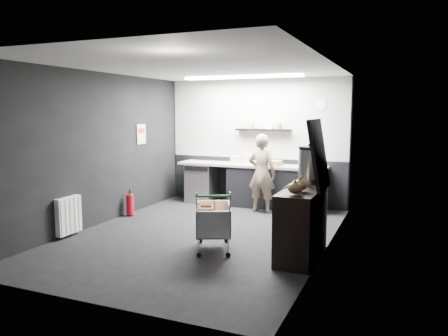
% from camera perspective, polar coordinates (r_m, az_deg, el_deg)
% --- Properties ---
extents(floor, '(5.50, 5.50, 0.00)m').
position_cam_1_polar(floor, '(7.23, -2.93, -8.76)').
color(floor, black).
rests_on(floor, ground).
extents(ceiling, '(5.50, 5.50, 0.00)m').
position_cam_1_polar(ceiling, '(6.97, -3.09, 13.07)').
color(ceiling, silver).
rests_on(ceiling, wall_back).
extents(wall_back, '(5.50, 0.00, 5.50)m').
position_cam_1_polar(wall_back, '(9.52, 4.21, 3.42)').
color(wall_back, black).
rests_on(wall_back, floor).
extents(wall_front, '(5.50, 0.00, 5.50)m').
position_cam_1_polar(wall_front, '(4.67, -17.82, -1.13)').
color(wall_front, black).
rests_on(wall_front, floor).
extents(wall_left, '(0.00, 5.50, 5.50)m').
position_cam_1_polar(wall_left, '(8.04, -15.97, 2.41)').
color(wall_left, black).
rests_on(wall_left, floor).
extents(wall_right, '(0.00, 5.50, 5.50)m').
position_cam_1_polar(wall_right, '(6.37, 13.43, 1.24)').
color(wall_right, black).
rests_on(wall_right, floor).
extents(kitchen_wall_panel, '(3.95, 0.02, 1.70)m').
position_cam_1_polar(kitchen_wall_panel, '(9.48, 4.20, 6.43)').
color(kitchen_wall_panel, beige).
rests_on(kitchen_wall_panel, wall_back).
extents(dado_panel, '(3.95, 0.02, 1.00)m').
position_cam_1_polar(dado_panel, '(9.60, 4.12, -1.65)').
color(dado_panel, black).
rests_on(dado_panel, wall_back).
extents(floating_shelf, '(1.20, 0.22, 0.04)m').
position_cam_1_polar(floating_shelf, '(9.32, 5.14, 4.99)').
color(floating_shelf, black).
rests_on(floating_shelf, wall_back).
extents(wall_clock, '(0.20, 0.03, 0.20)m').
position_cam_1_polar(wall_clock, '(9.12, 12.65, 8.12)').
color(wall_clock, white).
rests_on(wall_clock, wall_back).
extents(poster, '(0.02, 0.30, 0.40)m').
position_cam_1_polar(poster, '(9.07, -10.77, 4.38)').
color(poster, white).
rests_on(poster, wall_left).
extents(poster_red_band, '(0.02, 0.22, 0.10)m').
position_cam_1_polar(poster_red_band, '(9.06, -10.76, 4.82)').
color(poster_red_band, red).
rests_on(poster_red_band, poster).
extents(radiator, '(0.10, 0.50, 0.60)m').
position_cam_1_polar(radiator, '(7.48, -19.65, -5.86)').
color(radiator, white).
rests_on(radiator, wall_left).
extents(ceiling_strip, '(2.40, 0.20, 0.04)m').
position_cam_1_polar(ceiling_strip, '(8.67, 2.36, 11.77)').
color(ceiling_strip, white).
rests_on(ceiling_strip, ceiling).
extents(prep_counter, '(3.20, 0.61, 0.90)m').
position_cam_1_polar(prep_counter, '(9.27, 4.30, -2.25)').
color(prep_counter, black).
rests_on(prep_counter, floor).
extents(person, '(0.60, 0.41, 1.57)m').
position_cam_1_polar(person, '(8.72, 4.95, -0.68)').
color(person, '#BDAF95').
rests_on(person, floor).
extents(shopping_cart, '(0.79, 1.01, 0.90)m').
position_cam_1_polar(shopping_cart, '(6.38, -1.42, -6.98)').
color(shopping_cart, silver).
rests_on(shopping_cart, floor).
extents(sideboard, '(0.55, 1.28, 1.91)m').
position_cam_1_polar(sideboard, '(6.15, 10.30, -5.95)').
color(sideboard, black).
rests_on(sideboard, floor).
extents(fire_extinguisher, '(0.15, 0.15, 0.49)m').
position_cam_1_polar(fire_extinguisher, '(8.64, -12.16, -4.60)').
color(fire_extinguisher, red).
rests_on(fire_extinguisher, floor).
extents(cardboard_box, '(0.52, 0.39, 0.10)m').
position_cam_1_polar(cardboard_box, '(9.07, 5.81, 0.68)').
color(cardboard_box, '#A08755').
rests_on(cardboard_box, prep_counter).
extents(pink_tub, '(0.22, 0.22, 0.22)m').
position_cam_1_polar(pink_tub, '(9.28, 2.86, 1.22)').
color(pink_tub, white).
rests_on(pink_tub, prep_counter).
extents(white_container, '(0.22, 0.19, 0.16)m').
position_cam_1_polar(white_container, '(9.31, 1.53, 1.07)').
color(white_container, white).
rests_on(white_container, prep_counter).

